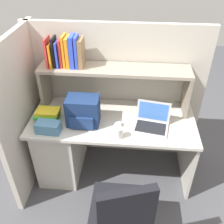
# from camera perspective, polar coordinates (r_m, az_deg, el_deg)

# --- Properties ---
(ground_plane) EXTENTS (8.00, 8.00, 0.00)m
(ground_plane) POSITION_cam_1_polar(r_m,az_deg,el_deg) (2.98, 0.09, -12.81)
(ground_plane) COLOR #4C4C51
(desk) EXTENTS (1.60, 0.70, 0.73)m
(desk) POSITION_cam_1_polar(r_m,az_deg,el_deg) (2.74, -8.08, -6.54)
(desk) COLOR beige
(desk) RESTS_ON ground_plane
(cubicle_partition_rear) EXTENTS (1.84, 0.05, 1.55)m
(cubicle_partition_rear) POSITION_cam_1_polar(r_m,az_deg,el_deg) (2.77, 0.80, 3.92)
(cubicle_partition_rear) COLOR #BCB5A8
(cubicle_partition_rear) RESTS_ON ground_plane
(cubicle_partition_left) EXTENTS (0.05, 1.06, 1.55)m
(cubicle_partition_left) POSITION_cam_1_polar(r_m,az_deg,el_deg) (2.62, -18.88, -0.36)
(cubicle_partition_left) COLOR #BCB5A8
(cubicle_partition_left) RESTS_ON ground_plane
(overhead_hutch) EXTENTS (1.44, 0.28, 0.45)m
(overhead_hutch) POSITION_cam_1_polar(r_m,az_deg,el_deg) (2.46, 0.53, 7.80)
(overhead_hutch) COLOR gray
(overhead_hutch) RESTS_ON desk
(reference_books_on_shelf) EXTENTS (0.33, 0.18, 0.30)m
(reference_books_on_shelf) POSITION_cam_1_polar(r_m,az_deg,el_deg) (2.43, -10.05, 13.04)
(reference_books_on_shelf) COLOR red
(reference_books_on_shelf) RESTS_ON overhead_hutch
(laptop) EXTENTS (0.35, 0.30, 0.22)m
(laptop) POSITION_cam_1_polar(r_m,az_deg,el_deg) (2.40, 8.88, -2.12)
(laptop) COLOR #B7BABF
(laptop) RESTS_ON desk
(backpack) EXTENTS (0.30, 0.23, 0.28)m
(backpack) POSITION_cam_1_polar(r_m,az_deg,el_deg) (2.37, -6.53, 0.13)
(backpack) COLOR navy
(backpack) RESTS_ON desk
(computer_mouse) EXTENTS (0.08, 0.12, 0.03)m
(computer_mouse) POSITION_cam_1_polar(r_m,az_deg,el_deg) (2.37, 1.25, -3.11)
(computer_mouse) COLOR silver
(computer_mouse) RESTS_ON desk
(paper_cup) EXTENTS (0.08, 0.08, 0.10)m
(paper_cup) POSITION_cam_1_polar(r_m,az_deg,el_deg) (2.24, 1.46, -4.65)
(paper_cup) COLOR white
(paper_cup) RESTS_ON desk
(tissue_box) EXTENTS (0.23, 0.13, 0.10)m
(tissue_box) POSITION_cam_1_polar(r_m,az_deg,el_deg) (2.37, -14.09, -3.31)
(tissue_box) COLOR teal
(tissue_box) RESTS_ON desk
(desk_book_stack) EXTENTS (0.23, 0.20, 0.11)m
(desk_book_stack) POSITION_cam_1_polar(r_m,az_deg,el_deg) (2.52, -14.13, -0.68)
(desk_book_stack) COLOR green
(desk_book_stack) RESTS_ON desk
(office_chair) EXTENTS (0.52, 0.54, 0.93)m
(office_chair) POSITION_cam_1_polar(r_m,az_deg,el_deg) (2.15, 1.88, -22.98)
(office_chair) COLOR black
(office_chair) RESTS_ON ground_plane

